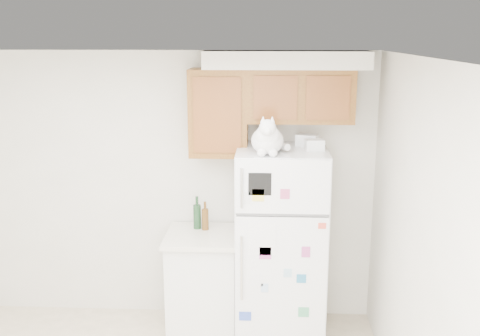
# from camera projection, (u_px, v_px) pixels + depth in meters

# --- Properties ---
(room_shell) EXTENTS (3.84, 4.04, 2.52)m
(room_shell) POSITION_uv_depth(u_px,v_px,m) (135.00, 197.00, 3.40)
(room_shell) COLOR silver
(room_shell) RESTS_ON ground_plane
(refrigerator) EXTENTS (0.76, 0.78, 1.70)m
(refrigerator) POSITION_uv_depth(u_px,v_px,m) (280.00, 245.00, 4.87)
(refrigerator) COLOR white
(refrigerator) RESTS_ON ground_plane
(base_counter) EXTENTS (0.64, 0.64, 0.92)m
(base_counter) POSITION_uv_depth(u_px,v_px,m) (203.00, 281.00, 5.07)
(base_counter) COLOR white
(base_counter) RESTS_ON ground_plane
(cat) EXTENTS (0.32, 0.47, 0.33)m
(cat) POSITION_uv_depth(u_px,v_px,m) (268.00, 139.00, 4.46)
(cat) COLOR white
(cat) RESTS_ON refrigerator
(storage_box_back) EXTENTS (0.21, 0.18, 0.10)m
(storage_box_back) POSITION_uv_depth(u_px,v_px,m) (307.00, 140.00, 4.81)
(storage_box_back) COLOR white
(storage_box_back) RESTS_ON refrigerator
(storage_box_front) EXTENTS (0.16, 0.13, 0.09)m
(storage_box_front) POSITION_uv_depth(u_px,v_px,m) (314.00, 145.00, 4.64)
(storage_box_front) COLOR white
(storage_box_front) RESTS_ON refrigerator
(bottle_green) EXTENTS (0.07, 0.07, 0.30)m
(bottle_green) POSITION_uv_depth(u_px,v_px,m) (197.00, 213.00, 5.05)
(bottle_green) COLOR #19381E
(bottle_green) RESTS_ON base_counter
(bottle_amber) EXTENTS (0.06, 0.06, 0.26)m
(bottle_amber) POSITION_uv_depth(u_px,v_px,m) (205.00, 216.00, 5.03)
(bottle_amber) COLOR #593814
(bottle_amber) RESTS_ON base_counter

